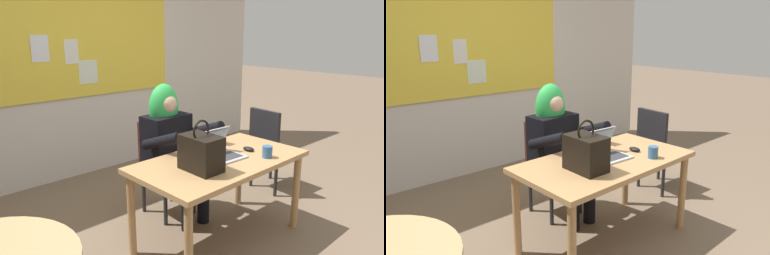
# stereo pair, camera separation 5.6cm
# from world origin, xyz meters

# --- Properties ---
(ground_plane) EXTENTS (24.00, 24.00, 0.00)m
(ground_plane) POSITION_xyz_m (0.00, 0.00, 0.00)
(ground_plane) COLOR #75604C
(wall_back_bulletin) EXTENTS (5.68, 2.34, 2.95)m
(wall_back_bulletin) POSITION_xyz_m (0.00, 2.17, 1.49)
(wall_back_bulletin) COLOR silver
(wall_back_bulletin) RESTS_ON ground
(desk_main) EXTENTS (1.42, 0.79, 0.72)m
(desk_main) POSITION_xyz_m (0.10, 0.02, 0.63)
(desk_main) COLOR tan
(desk_main) RESTS_ON ground
(chair_at_desk) EXTENTS (0.42, 0.42, 0.89)m
(chair_at_desk) POSITION_xyz_m (0.09, 0.76, 0.50)
(chair_at_desk) COLOR #4C1E19
(chair_at_desk) RESTS_ON ground
(person_costumed) EXTENTS (0.61, 0.62, 1.24)m
(person_costumed) POSITION_xyz_m (0.10, 0.63, 0.73)
(person_costumed) COLOR black
(person_costumed) RESTS_ON ground
(laptop) EXTENTS (0.32, 0.32, 0.22)m
(laptop) POSITION_xyz_m (0.14, 0.06, 0.77)
(laptop) COLOR #B7B7BC
(laptop) RESTS_ON desk_main
(computer_mouse) EXTENTS (0.07, 0.11, 0.03)m
(computer_mouse) POSITION_xyz_m (0.42, 0.00, 0.74)
(computer_mouse) COLOR black
(computer_mouse) RESTS_ON desk_main
(handbag) EXTENTS (0.20, 0.30, 0.38)m
(handbag) POSITION_xyz_m (-0.18, -0.05, 0.85)
(handbag) COLOR black
(handbag) RESTS_ON desk_main
(coffee_mug) EXTENTS (0.08, 0.08, 0.09)m
(coffee_mug) POSITION_xyz_m (0.40, -0.20, 0.77)
(coffee_mug) COLOR #336099
(coffee_mug) RESTS_ON desk_main
(chair_extra_corner) EXTENTS (0.44, 0.44, 0.90)m
(chair_extra_corner) POSITION_xyz_m (1.24, 0.37, 0.51)
(chair_extra_corner) COLOR black
(chair_extra_corner) RESTS_ON ground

